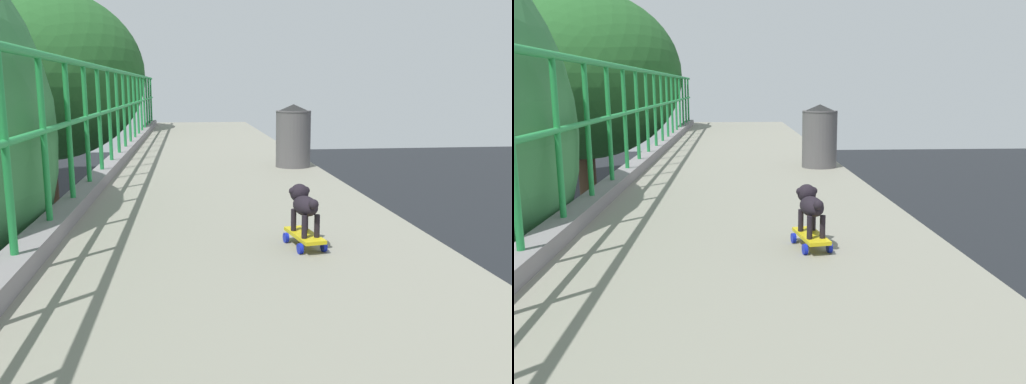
# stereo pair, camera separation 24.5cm
# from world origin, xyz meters

# --- Properties ---
(roadside_tree_far) EXTENTS (4.80, 4.80, 9.33)m
(roadside_tree_far) POSITION_xyz_m (-2.68, 13.28, 7.27)
(roadside_tree_far) COLOR #4C3626
(roadside_tree_far) RESTS_ON ground
(toy_skateboard) EXTENTS (0.24, 0.42, 0.09)m
(toy_skateboard) POSITION_xyz_m (1.46, 3.09, 6.09)
(toy_skateboard) COLOR gold
(toy_skateboard) RESTS_ON overpass_deck
(small_dog) EXTENTS (0.18, 0.36, 0.31)m
(small_dog) POSITION_xyz_m (1.45, 3.11, 6.31)
(small_dog) COLOR black
(small_dog) RESTS_ON toy_skateboard
(litter_bin) EXTENTS (0.46, 0.46, 0.81)m
(litter_bin) POSITION_xyz_m (2.07, 6.65, 6.43)
(litter_bin) COLOR #545053
(litter_bin) RESTS_ON overpass_deck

